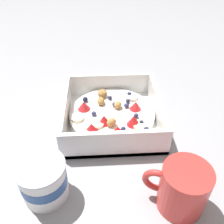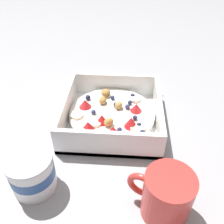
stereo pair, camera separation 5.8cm
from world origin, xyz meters
TOP-DOWN VIEW (x-y plane):
  - ground_plane at (0.00, 0.00)m, footprint 2.40×2.40m
  - fruit_bowl at (-0.02, 0.01)m, footprint 0.23×0.23m
  - spoon at (0.12, -0.01)m, footprint 0.05×0.17m
  - yogurt_cup at (-0.21, 0.14)m, footprint 0.08×0.08m
  - coffee_mug at (-0.24, -0.09)m, footprint 0.08×0.11m

SIDE VIEW (x-z plane):
  - ground_plane at x=0.00m, z-range 0.00..0.00m
  - spoon at x=0.12m, z-range 0.00..0.01m
  - fruit_bowl at x=-0.02m, z-range -0.01..0.06m
  - yogurt_cup at x=-0.21m, z-range 0.00..0.08m
  - coffee_mug at x=-0.24m, z-range 0.00..0.09m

